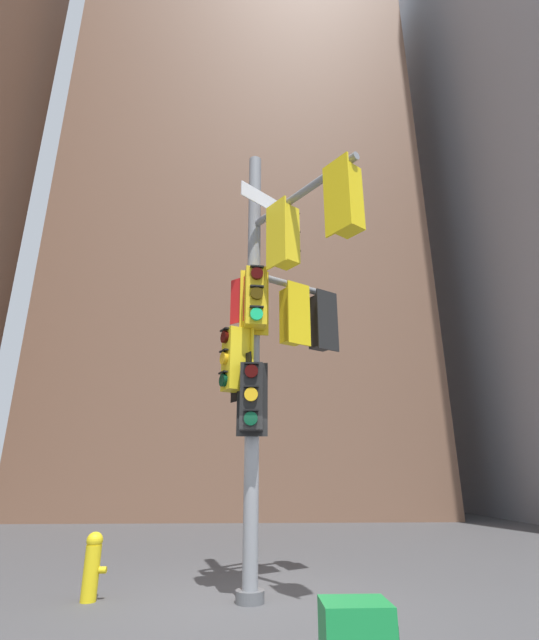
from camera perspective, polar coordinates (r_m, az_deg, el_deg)
name	(u,v)px	position (r m, az deg, el deg)	size (l,w,h in m)	color
ground	(250,603)	(7.43, -2.48, -31.86)	(120.00, 120.00, 0.00)	#474749
building_mid_block	(243,250)	(31.13, -3.32, 8.69)	(17.82, 17.82, 32.18)	brown
signal_pole_assembly	(275,317)	(7.46, 0.73, 0.38)	(2.12, 3.12, 7.38)	gray
fire_hydrant	(92,564)	(7.81, -21.27, -26.58)	(0.33, 0.23, 0.90)	yellow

